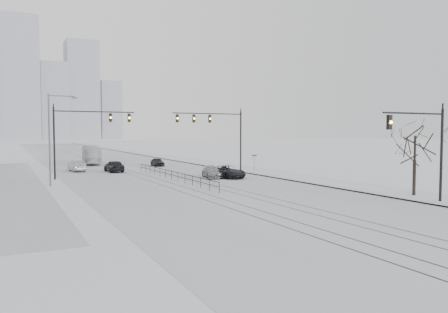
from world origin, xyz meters
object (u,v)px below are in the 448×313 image
at_px(traffic_mast_near, 427,142).
at_px(sedan_nb_front, 227,172).
at_px(bare_tree, 415,142).
at_px(sedan_sb_inner, 114,166).
at_px(sedan_nb_right, 212,172).
at_px(sedan_sb_outer, 77,166).
at_px(sedan_nb_far, 157,162).
at_px(box_truck, 91,155).

xyz_separation_m(traffic_mast_near, sedan_nb_front, (-4.44, 22.83, -3.86)).
xyz_separation_m(bare_tree, sedan_sb_inner, (-16.82, 33.07, -3.71)).
height_order(bare_tree, sedan_nb_right, bare_tree).
bearing_deg(sedan_nb_front, sedan_sb_outer, 124.11).
bearing_deg(traffic_mast_near, bare_tree, 51.24).
height_order(traffic_mast_near, sedan_nb_front, traffic_mast_near).
distance_m(traffic_mast_near, bare_tree, 3.85).
bearing_deg(sedan_nb_front, sedan_nb_far, 88.11).
height_order(traffic_mast_near, sedan_sb_inner, traffic_mast_near).
bearing_deg(traffic_mast_near, sedan_nb_front, 101.00).
xyz_separation_m(sedan_sb_outer, sedan_nb_front, (14.24, -16.33, -0.03)).
bearing_deg(sedan_nb_right, sedan_nb_far, 102.64).
distance_m(bare_tree, box_truck, 51.98).
bearing_deg(bare_tree, sedan_nb_far, 102.21).
xyz_separation_m(sedan_nb_front, box_truck, (-10.12, 29.21, 0.78)).
xyz_separation_m(bare_tree, box_truck, (-16.97, 49.04, -3.00)).
relative_size(sedan_sb_inner, sedan_nb_right, 1.04).
height_order(sedan_nb_right, box_truck, box_truck).
bearing_deg(traffic_mast_near, box_truck, 105.63).
bearing_deg(sedan_nb_front, traffic_mast_near, -85.99).
bearing_deg(sedan_nb_right, sedan_nb_front, -19.97).
height_order(traffic_mast_near, sedan_sb_outer, traffic_mast_near).
relative_size(sedan_sb_inner, sedan_nb_far, 1.25).
relative_size(sedan_nb_front, box_truck, 0.47).
height_order(sedan_sb_inner, box_truck, box_truck).
bearing_deg(traffic_mast_near, sedan_sb_outer, 115.50).
bearing_deg(sedan_sb_outer, sedan_nb_far, -167.68).
xyz_separation_m(sedan_nb_front, sedan_nb_right, (-1.51, 0.94, -0.06)).
bearing_deg(sedan_nb_right, bare_tree, -56.27).
height_order(sedan_sb_outer, sedan_nb_front, sedan_sb_outer).
xyz_separation_m(sedan_sb_inner, sedan_nb_front, (9.97, -13.25, -0.08)).
bearing_deg(sedan_nb_right, box_truck, 118.73).
bearing_deg(sedan_sb_inner, sedan_nb_far, -142.46).
distance_m(sedan_sb_inner, sedan_nb_right, 14.94).
distance_m(traffic_mast_near, sedan_sb_outer, 43.55).
relative_size(sedan_sb_inner, box_truck, 0.43).
bearing_deg(box_truck, sedan_sb_inner, 97.43).
xyz_separation_m(sedan_nb_far, box_truck, (-8.33, 9.11, 0.86)).
distance_m(bare_tree, sedan_nb_front, 21.31).
bearing_deg(sedan_sb_outer, sedan_nb_right, 125.02).
xyz_separation_m(traffic_mast_near, bare_tree, (2.41, 3.00, -0.07)).
bearing_deg(sedan_nb_far, sedan_sb_outer, -161.12).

